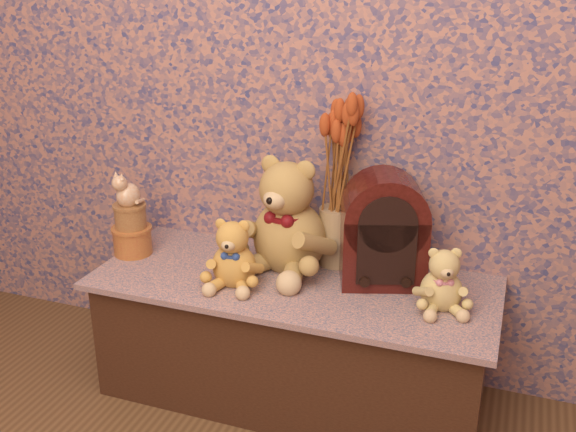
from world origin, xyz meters
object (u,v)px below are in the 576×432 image
teddy_small (443,275)px  teddy_medium (234,249)px  cathedral_radio (384,228)px  biscuit_tin_lower (132,241)px  teddy_large (289,209)px  cat_figurine (128,188)px  ceramic_vase (336,236)px

teddy_small → teddy_medium: bearing=165.8°
cathedral_radio → biscuit_tin_lower: size_ratio=2.73×
teddy_small → cathedral_radio: cathedral_radio is taller
teddy_large → cathedral_radio: teddy_large is taller
cathedral_radio → teddy_medium: bearing=-176.3°
teddy_large → cat_figurine: bearing=-161.3°
teddy_medium → cathedral_radio: (0.44, 0.18, 0.06)m
teddy_small → biscuit_tin_lower: teddy_small is taller
teddy_medium → biscuit_tin_lower: (-0.43, 0.09, -0.07)m
ceramic_vase → cathedral_radio: bearing=-24.3°
teddy_large → biscuit_tin_lower: teddy_large is taller
cat_figurine → teddy_medium: bearing=9.3°
cathedral_radio → ceramic_vase: 0.21m
cathedral_radio → ceramic_vase: (-0.17, 0.08, -0.08)m
teddy_medium → cathedral_radio: cathedral_radio is taller
teddy_small → cathedral_radio: (-0.20, 0.11, 0.08)m
cathedral_radio → cat_figurine: 0.88m
teddy_medium → ceramic_vase: 0.37m
ceramic_vase → teddy_medium: bearing=-135.6°
teddy_small → cat_figurine: (-1.07, 0.03, 0.14)m
biscuit_tin_lower → cat_figurine: size_ratio=1.05×
teddy_medium → cathedral_radio: 0.48m
cathedral_radio → biscuit_tin_lower: cathedral_radio is taller
teddy_medium → ceramic_vase: (0.26, 0.26, -0.02)m
teddy_large → teddy_small: 0.54m
teddy_medium → biscuit_tin_lower: 0.45m
ceramic_vase → cat_figurine: bearing=-166.6°
teddy_medium → cat_figurine: 0.46m
cathedral_radio → cat_figurine: size_ratio=2.86×
teddy_medium → teddy_small: teddy_medium is taller
teddy_small → biscuit_tin_lower: size_ratio=1.56×
ceramic_vase → biscuit_tin_lower: ceramic_vase is taller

